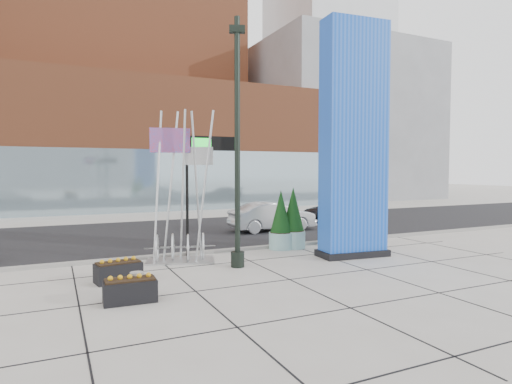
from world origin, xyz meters
name	(u,v)px	position (x,y,z in m)	size (l,w,h in m)	color
ground	(247,276)	(0.00, 0.00, 0.00)	(160.00, 160.00, 0.00)	#9E9991
street_asphalt	(170,233)	(0.00, 10.00, 0.01)	(80.00, 12.00, 0.02)	black
curb_edge	(206,252)	(0.00, 4.00, 0.06)	(80.00, 0.30, 0.12)	gray
tower_podium	(134,146)	(1.00, 27.00, 5.50)	(34.00, 10.00, 11.00)	brown
tower_glass_front	(145,181)	(1.00, 22.20, 2.50)	(34.00, 0.60, 5.00)	#8CA5B2
building_grey_parking	(333,124)	(26.00, 32.00, 9.00)	(20.00, 18.00, 18.00)	slate
building_pale_office	(327,24)	(36.00, 48.00, 27.50)	(16.00, 16.00, 55.00)	#B2B7BC
blue_pylon	(354,144)	(5.01, 1.07, 4.38)	(2.82, 1.47, 9.06)	blue
lamp_post	(237,166)	(0.22, 1.28, 3.50)	(0.58, 0.47, 8.56)	black
public_art_sculpture	(181,222)	(-1.32, 3.00, 1.46)	(2.69, 1.88, 5.56)	silver
concrete_bollard	(137,285)	(-3.57, -0.88, 0.34)	(0.35, 0.35, 0.68)	gray
overhead_street_sign	(207,153)	(-0.03, 3.80, 4.03)	(2.22, 0.31, 4.69)	black
round_planter_east	(331,219)	(5.73, 3.52, 1.16)	(0.98, 0.98, 2.45)	#92C5C3
round_planter_mid	(281,221)	(3.20, 3.60, 1.20)	(1.01, 1.01, 2.53)	#92C5C3
round_planter_west	(293,219)	(3.80, 3.60, 1.25)	(1.06, 1.06, 2.64)	#92C5C3
box_planter_north	(118,271)	(-3.80, 1.00, 0.34)	(1.42, 0.89, 0.73)	black
box_planter_south	(130,289)	(-3.80, -1.20, 0.33)	(1.34, 0.72, 0.72)	black
car_silver_mid	(273,217)	(5.35, 8.50, 0.79)	(1.67, 4.78, 1.58)	#B2B4BA
car_dark_east	(335,210)	(11.45, 11.14, 0.70)	(1.95, 4.81, 1.39)	black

